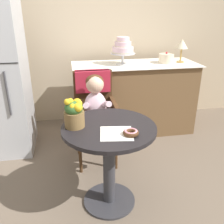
# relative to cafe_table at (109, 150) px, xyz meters

# --- Properties ---
(ground_plane) EXTENTS (8.00, 8.00, 0.00)m
(ground_plane) POSITION_rel_cafe_table_xyz_m (0.00, 0.00, -0.51)
(ground_plane) COLOR #6B5B4C
(back_wall) EXTENTS (4.80, 0.10, 2.70)m
(back_wall) POSITION_rel_cafe_table_xyz_m (0.00, 1.85, 0.84)
(back_wall) COLOR #C1AD8E
(back_wall) RESTS_ON ground
(cafe_table) EXTENTS (0.72, 0.72, 0.72)m
(cafe_table) POSITION_rel_cafe_table_xyz_m (0.00, 0.00, 0.00)
(cafe_table) COLOR black
(cafe_table) RESTS_ON ground
(wicker_chair) EXTENTS (0.42, 0.45, 0.95)m
(wicker_chair) POSITION_rel_cafe_table_xyz_m (-0.03, 0.73, 0.13)
(wicker_chair) COLOR #472D19
(wicker_chair) RESTS_ON ground
(seated_child) EXTENTS (0.27, 0.32, 0.73)m
(seated_child) POSITION_rel_cafe_table_xyz_m (-0.03, 0.58, 0.17)
(seated_child) COLOR silver
(seated_child) RESTS_ON ground
(paper_napkin) EXTENTS (0.26, 0.25, 0.00)m
(paper_napkin) POSITION_rel_cafe_table_xyz_m (0.03, -0.13, 0.21)
(paper_napkin) COLOR white
(paper_napkin) RESTS_ON cafe_table
(donut_front) EXTENTS (0.11, 0.11, 0.04)m
(donut_front) POSITION_rel_cafe_table_xyz_m (0.13, -0.17, 0.23)
(donut_front) COLOR #4C2D19
(donut_front) RESTS_ON cafe_table
(flower_vase) EXTENTS (0.15, 0.15, 0.23)m
(flower_vase) POSITION_rel_cafe_table_xyz_m (-0.25, 0.04, 0.33)
(flower_vase) COLOR brown
(flower_vase) RESTS_ON cafe_table
(display_counter) EXTENTS (1.56, 0.62, 0.90)m
(display_counter) POSITION_rel_cafe_table_xyz_m (0.55, 1.30, -0.05)
(display_counter) COLOR brown
(display_counter) RESTS_ON ground
(tiered_cake_stand) EXTENTS (0.30, 0.30, 0.33)m
(tiered_cake_stand) POSITION_rel_cafe_table_xyz_m (0.39, 1.30, 0.59)
(tiered_cake_stand) COLOR silver
(tiered_cake_stand) RESTS_ON display_counter
(round_layer_cake) EXTENTS (0.18, 0.18, 0.14)m
(round_layer_cake) POSITION_rel_cafe_table_xyz_m (0.94, 1.29, 0.45)
(round_layer_cake) COLOR beige
(round_layer_cake) RESTS_ON display_counter
(table_lamp) EXTENTS (0.15, 0.15, 0.28)m
(table_lamp) POSITION_rel_cafe_table_xyz_m (1.13, 1.29, 0.61)
(table_lamp) COLOR #B28C47
(table_lamp) RESTS_ON display_counter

